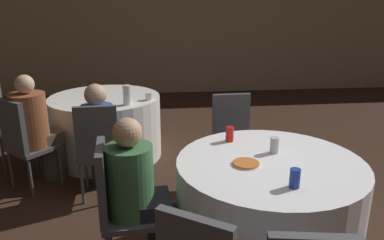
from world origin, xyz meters
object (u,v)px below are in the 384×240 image
at_px(chair_far_southwest, 22,138).
at_px(person_blue_shirt, 100,139).
at_px(chair_near_west, 116,200).
at_px(pizza_plate_near, 246,164).
at_px(person_floral_shirt, 37,130).
at_px(chair_far_west, 8,120).
at_px(chair_near_north, 232,134).
at_px(soda_can_silver, 274,145).
at_px(table_near, 267,208).
at_px(soda_can_red, 230,134).
at_px(soda_can_blue, 295,178).
at_px(person_green_jacket, 142,196).
at_px(chair_far_south, 98,145).
at_px(table_far, 106,127).
at_px(bottle_far, 127,95).

xyz_separation_m(chair_far_southwest, person_blue_shirt, (0.76, -0.09, -0.00)).
height_order(chair_near_west, pizza_plate_near, chair_near_west).
bearing_deg(person_floral_shirt, chair_far_west, 174.22).
bearing_deg(chair_far_southwest, chair_near_north, 38.00).
xyz_separation_m(chair_far_west, soda_can_silver, (2.53, -1.67, 0.25)).
bearing_deg(table_near, soda_can_red, 116.54).
relative_size(chair_near_west, soda_can_blue, 7.87).
bearing_deg(soda_can_blue, soda_can_silver, 85.09).
height_order(chair_far_southwest, chair_far_west, same).
height_order(person_blue_shirt, person_green_jacket, person_green_jacket).
bearing_deg(chair_far_southwest, chair_far_west, 160.92).
height_order(soda_can_blue, soda_can_silver, same).
xyz_separation_m(chair_near_west, chair_far_south, (-0.25, 1.03, 0.00)).
relative_size(chair_far_west, soda_can_red, 7.87).
bearing_deg(chair_far_west, pizza_plate_near, 40.06).
distance_m(table_far, chair_near_north, 1.66).
xyz_separation_m(person_blue_shirt, person_floral_shirt, (-0.65, 0.21, 0.04)).
height_order(person_floral_shirt, soda_can_silver, person_floral_shirt).
relative_size(chair_far_southwest, pizza_plate_near, 4.69).
height_order(table_near, chair_far_south, chair_far_south).
xyz_separation_m(table_near, bottle_far, (-1.10, 1.63, 0.49)).
bearing_deg(person_green_jacket, soda_can_red, 120.65).
height_order(chair_far_southwest, person_blue_shirt, person_blue_shirt).
height_order(table_near, bottle_far, bottle_far).
relative_size(chair_near_north, chair_far_west, 1.00).
distance_m(table_far, chair_far_west, 1.09).
distance_m(chair_near_north, soda_can_red, 0.74).
bearing_deg(table_far, chair_far_southwest, -131.21).
relative_size(soda_can_silver, bottle_far, 0.56).
xyz_separation_m(table_far, person_blue_shirt, (0.05, -0.90, 0.18)).
relative_size(pizza_plate_near, soda_can_red, 1.68).
distance_m(person_floral_shirt, soda_can_red, 2.02).
xyz_separation_m(table_far, chair_near_west, (0.31, -2.11, 0.18)).
bearing_deg(person_floral_shirt, table_far, 90.00).
xyz_separation_m(chair_far_west, soda_can_blue, (2.49, -2.21, 0.25)).
bearing_deg(bottle_far, table_far, 127.32).
bearing_deg(person_blue_shirt, chair_near_west, -80.84).
relative_size(chair_near_west, chair_far_south, 1.00).
relative_size(table_far, chair_far_west, 1.37).
height_order(table_near, person_green_jacket, person_green_jacket).
xyz_separation_m(chair_near_west, chair_far_west, (-1.37, 1.91, 0.00)).
bearing_deg(bottle_far, soda_can_red, -53.52).
bearing_deg(table_far, table_near, -55.27).
relative_size(table_far, soda_can_silver, 10.78).
bearing_deg(soda_can_red, bottle_far, 126.48).
distance_m(chair_near_west, chair_far_south, 1.06).
xyz_separation_m(chair_near_north, soda_can_silver, (0.11, -0.94, 0.25)).
relative_size(table_near, table_far, 1.03).
height_order(soda_can_red, bottle_far, bottle_far).
xyz_separation_m(chair_near_north, person_blue_shirt, (-1.32, 0.03, -0.00)).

